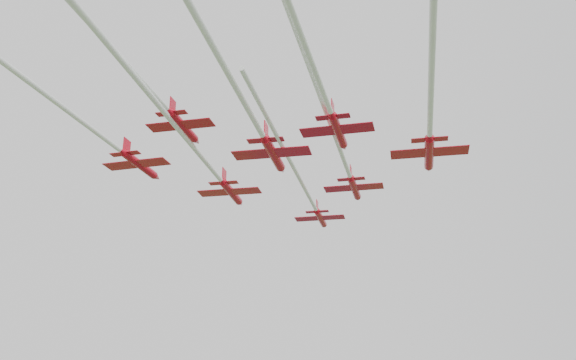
{
  "coord_description": "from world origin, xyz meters",
  "views": [
    {
      "loc": [
        -2.33,
        -80.48,
        20.92
      ],
      "look_at": [
        -4.8,
        2.55,
        51.47
      ],
      "focal_mm": 40.0,
      "sensor_mm": 36.0,
      "label": 1
    }
  ],
  "objects_px": {
    "jet_lead": "(306,191)",
    "jet_row3_mid": "(236,88)",
    "jet_row4_left": "(150,90)",
    "jet_row3_left": "(96,132)",
    "jet_row2_left": "(194,148)",
    "jet_row2_right": "(342,154)",
    "jet_row3_right": "(431,84)",
    "jet_row4_right": "(301,34)"
  },
  "relations": [
    {
      "from": "jet_row3_left",
      "to": "jet_row4_right",
      "type": "bearing_deg",
      "value": -31.92
    },
    {
      "from": "jet_row2_left",
      "to": "jet_row2_right",
      "type": "xyz_separation_m",
      "value": [
        18.38,
        -0.36,
        -1.29
      ]
    },
    {
      "from": "jet_row2_left",
      "to": "jet_row4_left",
      "type": "relative_size",
      "value": 1.58
    },
    {
      "from": "jet_row2_right",
      "to": "jet_row3_mid",
      "type": "distance_m",
      "value": 19.37
    },
    {
      "from": "jet_row3_mid",
      "to": "jet_row4_right",
      "type": "height_order",
      "value": "jet_row3_mid"
    },
    {
      "from": "jet_row4_right",
      "to": "jet_lead",
      "type": "bearing_deg",
      "value": 101.01
    },
    {
      "from": "jet_row3_left",
      "to": "jet_row3_mid",
      "type": "xyz_separation_m",
      "value": [
        18.25,
        -12.26,
        -0.97
      ]
    },
    {
      "from": "jet_lead",
      "to": "jet_row3_right",
      "type": "height_order",
      "value": "jet_lead"
    },
    {
      "from": "jet_lead",
      "to": "jet_row4_right",
      "type": "height_order",
      "value": "jet_lead"
    },
    {
      "from": "jet_row2_left",
      "to": "jet_row3_right",
      "type": "height_order",
      "value": "jet_row2_left"
    },
    {
      "from": "jet_row3_left",
      "to": "jet_row4_left",
      "type": "distance_m",
      "value": 14.02
    },
    {
      "from": "jet_row2_left",
      "to": "jet_row3_right",
      "type": "relative_size",
      "value": 1.02
    },
    {
      "from": "jet_lead",
      "to": "jet_row3_right",
      "type": "distance_m",
      "value": 37.89
    },
    {
      "from": "jet_row2_left",
      "to": "jet_row3_mid",
      "type": "height_order",
      "value": "jet_row2_left"
    },
    {
      "from": "jet_row2_left",
      "to": "jet_row3_mid",
      "type": "distance_m",
      "value": 17.46
    },
    {
      "from": "jet_row3_right",
      "to": "jet_row2_right",
      "type": "bearing_deg",
      "value": 120.56
    },
    {
      "from": "jet_lead",
      "to": "jet_row3_right",
      "type": "relative_size",
      "value": 0.86
    },
    {
      "from": "jet_row3_left",
      "to": "jet_row4_right",
      "type": "relative_size",
      "value": 0.74
    },
    {
      "from": "jet_row2_left",
      "to": "jet_row2_right",
      "type": "height_order",
      "value": "jet_row2_left"
    },
    {
      "from": "jet_lead",
      "to": "jet_row4_left",
      "type": "height_order",
      "value": "jet_row4_left"
    },
    {
      "from": "jet_row4_left",
      "to": "jet_row4_right",
      "type": "bearing_deg",
      "value": -31.36
    },
    {
      "from": "jet_lead",
      "to": "jet_row3_left",
      "type": "height_order",
      "value": "jet_row3_left"
    },
    {
      "from": "jet_lead",
      "to": "jet_row4_right",
      "type": "xyz_separation_m",
      "value": [
        -0.33,
        -45.47,
        -2.44
      ]
    },
    {
      "from": "jet_lead",
      "to": "jet_row3_mid",
      "type": "distance_m",
      "value": 33.22
    },
    {
      "from": "jet_row3_mid",
      "to": "jet_row4_right",
      "type": "bearing_deg",
      "value": -53.79
    },
    {
      "from": "jet_row2_left",
      "to": "jet_row3_left",
      "type": "distance_m",
      "value": 11.88
    },
    {
      "from": "jet_row2_right",
      "to": "jet_row4_left",
      "type": "xyz_separation_m",
      "value": [
        -20.57,
        -14.08,
        1.71
      ]
    },
    {
      "from": "jet_row3_left",
      "to": "jet_row4_left",
      "type": "height_order",
      "value": "jet_row3_left"
    },
    {
      "from": "jet_row2_right",
      "to": "jet_row4_right",
      "type": "distance_m",
      "value": 29.05
    },
    {
      "from": "jet_row2_left",
      "to": "jet_row3_mid",
      "type": "xyz_separation_m",
      "value": [
        6.99,
        -16.0,
        -0.34
      ]
    },
    {
      "from": "jet_lead",
      "to": "jet_row3_left",
      "type": "distance_m",
      "value": 32.33
    },
    {
      "from": "jet_row2_left",
      "to": "jet_row3_mid",
      "type": "relative_size",
      "value": 0.97
    },
    {
      "from": "jet_row3_right",
      "to": "jet_row3_mid",
      "type": "bearing_deg",
      "value": 178.95
    },
    {
      "from": "jet_row4_left",
      "to": "jet_row3_left",
      "type": "bearing_deg",
      "value": 141.5
    },
    {
      "from": "jet_row3_left",
      "to": "jet_row3_right",
      "type": "bearing_deg",
      "value": -9.5
    },
    {
      "from": "jet_row4_left",
      "to": "jet_row2_left",
      "type": "bearing_deg",
      "value": 92.6
    },
    {
      "from": "jet_row4_right",
      "to": "jet_row2_right",
      "type": "bearing_deg",
      "value": 92.0
    },
    {
      "from": "jet_lead",
      "to": "jet_row3_mid",
      "type": "relative_size",
      "value": 0.81
    },
    {
      "from": "jet_row4_right",
      "to": "jet_row3_mid",
      "type": "bearing_deg",
      "value": 128.49
    },
    {
      "from": "jet_lead",
      "to": "jet_row2_right",
      "type": "xyz_separation_m",
      "value": [
        4.42,
        -16.84,
        -1.14
      ]
    },
    {
      "from": "jet_lead",
      "to": "jet_row4_right",
      "type": "bearing_deg",
      "value": -80.77
    },
    {
      "from": "jet_row2_right",
      "to": "jet_row3_right",
      "type": "distance_m",
      "value": 20.5
    }
  ]
}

